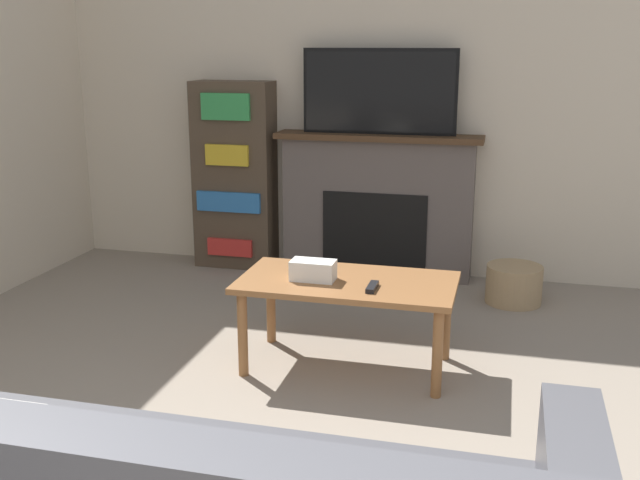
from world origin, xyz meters
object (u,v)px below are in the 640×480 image
object	(u,v)px
fireplace	(377,205)
bookshelf	(235,175)
coffee_table	(347,291)
tv	(379,92)
storage_basket	(514,284)

from	to	relation	value
fireplace	bookshelf	size ratio (longest dim) A/B	1.06
coffee_table	tv	bearing A→B (deg)	94.90
fireplace	storage_basket	xyz separation A→B (m)	(0.96, -0.38, -0.39)
coffee_table	bookshelf	xyz separation A→B (m)	(-1.19, 1.59, 0.27)
fireplace	storage_basket	distance (m)	1.10
tv	coffee_table	world-z (taller)	tv
tv	storage_basket	size ratio (longest dim) A/B	2.99
fireplace	coffee_table	world-z (taller)	fireplace
coffee_table	storage_basket	size ratio (longest dim) A/B	3.06
tv	bookshelf	world-z (taller)	tv
tv	storage_basket	xyz separation A→B (m)	(0.96, -0.36, -1.17)
fireplace	storage_basket	bearing A→B (deg)	-21.75
tv	fireplace	bearing A→B (deg)	90.00
fireplace	tv	bearing A→B (deg)	-90.00
coffee_table	bookshelf	size ratio (longest dim) A/B	0.80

